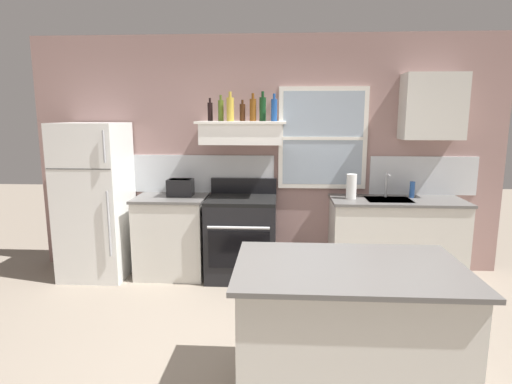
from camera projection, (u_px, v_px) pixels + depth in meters
The scene contains 20 objects.
ground_plane at pixel (253, 375), 3.00m from camera, with size 16.00×16.00×0.00m, color gray.
back_wall at pixel (268, 155), 4.94m from camera, with size 5.40×0.11×2.70m.
refrigerator at pixel (95, 201), 4.76m from camera, with size 0.70×0.72×1.73m.
counter_left_of_stove at pixel (172, 236), 4.85m from camera, with size 0.79×0.63×0.91m.
toaster at pixel (180, 187), 4.79m from camera, with size 0.30×0.20×0.19m.
stove_range at pixel (242, 237), 4.76m from camera, with size 0.76×0.69×1.09m.
range_hood_shelf at pixel (242, 132), 4.65m from camera, with size 0.96×0.52×0.24m.
bottle_balsamic_dark at pixel (210, 111), 4.67m from camera, with size 0.06×0.06×0.25m.
bottle_olive_oil_square at pixel (221, 110), 4.63m from camera, with size 0.06×0.06×0.28m.
bottle_champagne_gold_foil at pixel (230, 109), 4.57m from camera, with size 0.08×0.08×0.31m.
bottle_brown_stout at pixel (242, 112), 4.65m from camera, with size 0.06×0.06×0.23m.
bottle_amber_wine at pixel (253, 109), 4.63m from camera, with size 0.07×0.07×0.30m.
bottle_dark_green_wine at pixel (263, 109), 4.62m from camera, with size 0.07×0.07×0.32m.
bottle_blue_liqueur at pixel (274, 110), 4.54m from camera, with size 0.07×0.07×0.29m.
counter_right_with_sink at pixel (395, 239), 4.70m from camera, with size 1.43×0.63×0.91m.
sink_faucet at pixel (387, 182), 4.69m from camera, with size 0.03×0.17×0.28m.
paper_towel_roll at pixel (351, 186), 4.62m from camera, with size 0.11×0.11×0.27m, color white.
dish_soap_bottle at pixel (412, 190), 4.69m from camera, with size 0.06×0.06×0.18m, color blue.
kitchen_island at pixel (347, 334), 2.67m from camera, with size 1.40×0.90×0.91m.
upper_cabinet_right at pixel (433, 107), 4.55m from camera, with size 0.64×0.32×0.70m.
Camera 1 is at (0.19, -2.71, 1.81)m, focal length 29.82 mm.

